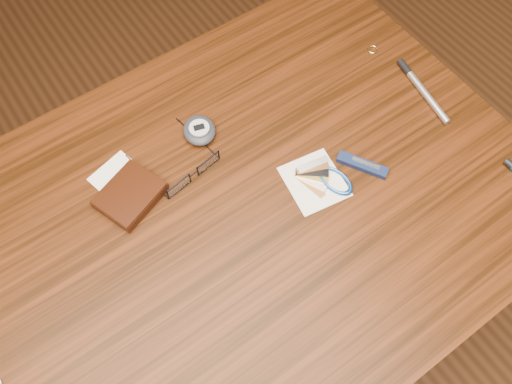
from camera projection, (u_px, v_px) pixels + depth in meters
ground at (241, 323)px, 1.45m from camera, size 3.80×3.80×0.00m
desk at (231, 240)px, 0.88m from camera, size 1.00×0.70×0.75m
wallet_and_card at (130, 195)px, 0.79m from camera, size 0.12×0.14×0.02m
eyeglasses at (191, 172)px, 0.81m from camera, size 0.13×0.13×0.02m
gold_ring at (373, 50)px, 0.94m from camera, size 0.02×0.02×0.00m
pedometer at (199, 130)px, 0.85m from camera, size 0.07×0.08×0.03m
notepad_keys at (324, 180)px, 0.81m from camera, size 0.11×0.11×0.01m
pocket_knife at (362, 165)px, 0.82m from camera, size 0.06×0.08×0.01m
silver_pen at (419, 86)px, 0.90m from camera, size 0.04×0.15×0.01m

